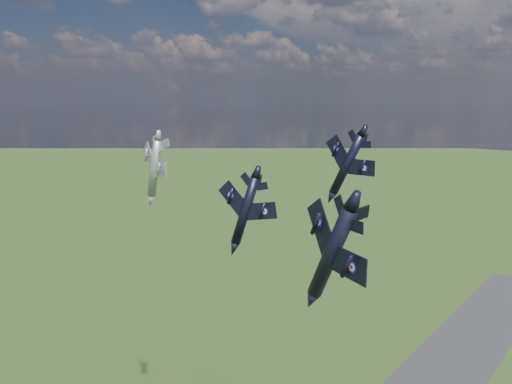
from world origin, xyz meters
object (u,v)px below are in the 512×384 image
Objects in this scene: jet_high_navy at (347,165)px; jet_left_silver at (155,168)px; jet_lead_navy at (245,211)px; jet_right_navy at (331,253)px.

jet_high_navy is 0.87× the size of jet_left_silver.
jet_left_silver is (-37.71, -6.87, -3.13)m from jet_high_navy.
jet_high_navy is at bearing 27.00° from jet_left_silver.
jet_high_navy reaches higher than jet_lead_navy.
jet_right_navy is at bearing -5.81° from jet_left_silver.
jet_left_silver is at bearing 164.23° from jet_lead_navy.
jet_high_navy is 38.46m from jet_left_silver.
jet_right_navy is 1.08× the size of jet_high_navy.
jet_lead_navy is 17.58m from jet_high_navy.
jet_high_navy reaches higher than jet_right_navy.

